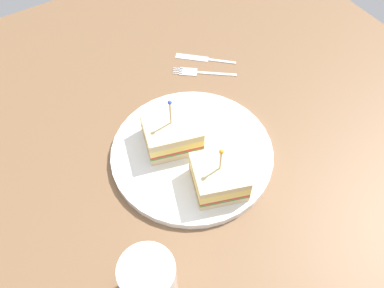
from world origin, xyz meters
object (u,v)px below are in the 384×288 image
(plate, at_px, (192,153))
(sandwich_half_front, at_px, (172,132))
(sandwich_half_back, at_px, (220,176))
(drink_glass, at_px, (149,283))
(knife, at_px, (202,58))
(fork, at_px, (197,72))

(plate, distance_m, sandwich_half_front, 0.05)
(sandwich_half_back, height_order, drink_glass, sandwich_half_back)
(sandwich_half_back, xyz_separation_m, knife, (-0.15, -0.28, -0.04))
(sandwich_half_back, distance_m, knife, 0.32)
(fork, distance_m, knife, 0.04)
(sandwich_half_back, distance_m, fork, 0.28)
(plate, height_order, sandwich_half_front, sandwich_half_front)
(plate, bearing_deg, drink_glass, 44.38)
(drink_glass, relative_size, knife, 0.92)
(sandwich_half_front, height_order, fork, sandwich_half_front)
(drink_glass, bearing_deg, plate, -135.62)
(plate, xyz_separation_m, fork, (-0.12, -0.17, -0.00))
(sandwich_half_front, xyz_separation_m, fork, (-0.14, -0.13, -0.04))
(sandwich_half_back, height_order, fork, sandwich_half_back)
(sandwich_half_front, bearing_deg, knife, -135.87)
(sandwich_half_back, xyz_separation_m, drink_glass, (0.18, 0.09, 0.00))
(plate, xyz_separation_m, sandwich_half_front, (0.02, -0.04, 0.03))
(sandwich_half_front, relative_size, knife, 1.10)
(sandwich_half_front, xyz_separation_m, drink_glass, (0.16, 0.21, 0.00))
(fork, bearing_deg, drink_glass, 49.30)
(plate, bearing_deg, fork, -124.93)
(plate, distance_m, drink_glass, 0.25)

